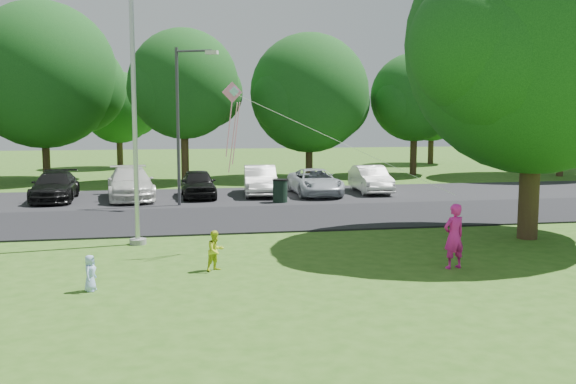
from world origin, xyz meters
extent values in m
plane|color=#2D5917|center=(0.00, 0.00, 0.00)|extent=(120.00, 120.00, 0.00)
cube|color=black|center=(0.00, 9.00, 0.03)|extent=(60.00, 6.00, 0.06)
cube|color=black|center=(0.00, 15.50, 0.03)|extent=(42.00, 7.00, 0.06)
cylinder|color=#B7BABF|center=(-3.50, 5.00, 5.00)|extent=(0.14, 0.14, 10.00)
cylinder|color=gray|center=(-3.50, 5.00, 0.08)|extent=(0.50, 0.50, 0.16)
cylinder|color=#3F3F44|center=(-2.12, 12.86, 3.32)|extent=(0.13, 0.13, 6.63)
cylinder|color=#3F3F44|center=(-1.41, 12.54, 6.47)|extent=(1.45, 0.72, 0.09)
cube|color=silver|center=(-0.71, 12.22, 6.39)|extent=(0.55, 0.43, 0.15)
cylinder|color=black|center=(2.24, 13.00, 0.51)|extent=(0.63, 0.63, 1.02)
cylinder|color=black|center=(2.24, 13.00, 1.05)|extent=(0.68, 0.68, 0.06)
cylinder|color=#332316|center=(8.50, 3.67, 1.61)|extent=(0.62, 0.62, 3.22)
sphere|color=#0F3912|center=(8.50, 3.67, 5.99)|extent=(7.91, 7.91, 7.91)
sphere|color=#0F3912|center=(10.27, 4.46, 5.40)|extent=(5.14, 5.14, 5.14)
sphere|color=#0F3912|center=(6.91, 2.68, 5.60)|extent=(4.74, 4.74, 4.74)
sphere|color=#0F3912|center=(6.20, 2.67, 5.82)|extent=(4.11, 4.11, 4.11)
cylinder|color=#332316|center=(-9.60, 25.24, 1.60)|extent=(0.44, 0.44, 3.19)
sphere|color=#0F3912|center=(-9.60, 25.24, 6.17)|extent=(8.50, 8.50, 8.50)
sphere|color=#0F3912|center=(-7.68, 26.09, 5.53)|extent=(5.53, 5.53, 5.53)
sphere|color=#0F3912|center=(-11.30, 24.17, 5.74)|extent=(5.10, 5.10, 5.10)
cylinder|color=#332316|center=(-1.58, 22.90, 1.71)|extent=(0.44, 0.44, 3.43)
sphere|color=#0F3912|center=(-1.58, 22.90, 5.62)|extent=(6.27, 6.27, 6.27)
sphere|color=#0F3912|center=(-0.17, 23.53, 5.15)|extent=(4.07, 4.07, 4.07)
sphere|color=#0F3912|center=(-2.84, 22.12, 5.31)|extent=(3.76, 3.76, 3.76)
cylinder|color=#332316|center=(6.03, 24.17, 1.33)|extent=(0.44, 0.44, 2.66)
sphere|color=#0F3912|center=(6.03, 24.17, 5.20)|extent=(7.27, 7.27, 7.27)
sphere|color=#0F3912|center=(7.66, 24.89, 4.66)|extent=(4.72, 4.72, 4.72)
sphere|color=#0F3912|center=(4.57, 23.26, 4.84)|extent=(4.36, 4.36, 4.36)
cylinder|color=#332316|center=(13.12, 24.89, 1.51)|extent=(0.44, 0.44, 3.02)
sphere|color=#0F3912|center=(13.12, 24.89, 5.00)|extent=(5.67, 5.67, 5.67)
sphere|color=#0F3912|center=(14.39, 25.46, 4.58)|extent=(3.68, 3.68, 3.68)
sphere|color=#0F3912|center=(11.98, 24.18, 4.72)|extent=(3.40, 3.40, 3.40)
cylinder|color=#332316|center=(21.92, 22.25, 1.71)|extent=(0.44, 0.44, 3.42)
sphere|color=#0F3912|center=(21.92, 22.25, 6.49)|extent=(8.77, 8.77, 8.77)
sphere|color=#0F3912|center=(20.17, 21.15, 6.06)|extent=(5.26, 5.26, 5.26)
cylinder|color=#332316|center=(-6.00, 34.00, 1.30)|extent=(0.44, 0.44, 2.60)
sphere|color=#0F3912|center=(-6.00, 34.00, 4.42)|extent=(5.20, 5.20, 5.20)
sphere|color=#0F3912|center=(-4.83, 34.52, 4.03)|extent=(3.38, 3.38, 3.38)
sphere|color=#0F3912|center=(-7.04, 33.35, 4.16)|extent=(3.12, 3.12, 3.12)
cylinder|color=#332316|center=(18.00, 33.50, 1.30)|extent=(0.44, 0.44, 2.60)
sphere|color=#0F3912|center=(18.00, 33.50, 4.42)|extent=(5.20, 5.20, 5.20)
sphere|color=#0F3912|center=(19.17, 34.02, 4.03)|extent=(3.38, 3.38, 3.38)
sphere|color=#0F3912|center=(16.96, 32.85, 4.16)|extent=(3.12, 3.12, 3.12)
imported|color=black|center=(-7.54, 15.39, 0.70)|extent=(1.88, 4.45, 1.28)
imported|color=silver|center=(-4.25, 15.32, 0.77)|extent=(2.46, 5.09, 1.43)
imported|color=black|center=(-1.20, 15.35, 0.71)|extent=(1.57, 3.81, 1.29)
imported|color=silver|center=(1.75, 15.77, 0.76)|extent=(1.88, 4.36, 1.40)
imported|color=#B2B7BF|center=(4.33, 15.22, 0.68)|extent=(2.08, 4.48, 1.24)
imported|color=silver|center=(7.24, 15.69, 0.72)|extent=(1.60, 4.05, 1.31)
imported|color=#D71C94|center=(4.47, 0.39, 0.83)|extent=(0.68, 0.53, 1.65)
imported|color=#C9DA22|center=(-1.45, 1.26, 0.51)|extent=(0.62, 0.60, 1.01)
imported|color=#A2C0F9|center=(-4.30, -0.12, 0.41)|extent=(0.35, 0.45, 0.81)
cube|color=pink|center=(-0.78, 3.38, 4.48)|extent=(0.57, 0.13, 0.57)
cube|color=#8CC6E5|center=(-0.73, 3.35, 4.50)|extent=(0.28, 0.07, 0.27)
cylinder|color=white|center=(1.85, 1.88, 3.17)|extent=(5.26, 3.00, 2.62)
cylinder|color=pink|center=(-0.88, 3.38, 3.46)|extent=(0.19, 0.24, 1.53)
cylinder|color=pink|center=(-0.68, 3.43, 3.34)|extent=(0.21, 0.40, 1.74)
cylinder|color=pink|center=(-0.78, 3.30, 3.22)|extent=(0.23, 0.59, 1.95)
camera|label=1|loc=(-2.57, -14.43, 3.85)|focal=40.00mm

